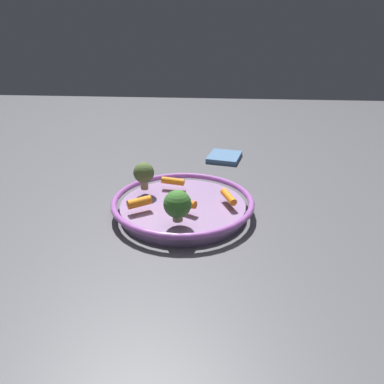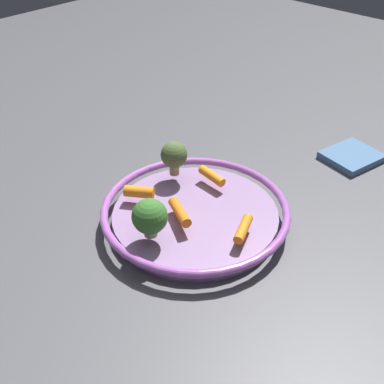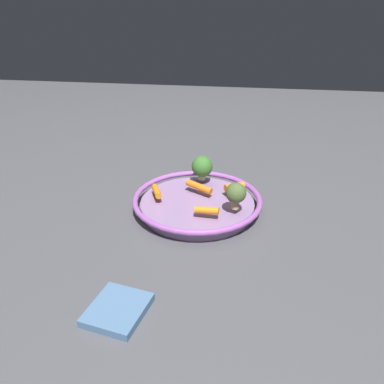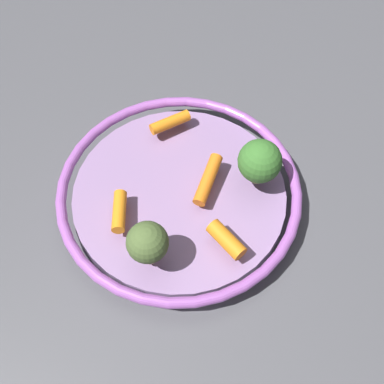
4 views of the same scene
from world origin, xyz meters
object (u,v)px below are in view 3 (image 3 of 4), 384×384
at_px(baby_carrot_near_rim, 156,192).
at_px(serving_bowl, 197,203).
at_px(broccoli_floret_edge, 204,167).
at_px(dish_towel, 118,310).
at_px(baby_carrot_center, 200,187).
at_px(baby_carrot_back, 207,210).
at_px(broccoli_floret_small, 236,193).
at_px(baby_carrot_right, 234,187).

bearing_deg(baby_carrot_near_rim, serving_bowl, 91.20).
bearing_deg(baby_carrot_near_rim, broccoli_floret_edge, 134.53).
bearing_deg(dish_towel, serving_bowl, 166.07).
bearing_deg(serving_bowl, baby_carrot_near_rim, -88.80).
xyz_separation_m(serving_bowl, baby_carrot_center, (-0.04, 0.00, 0.03)).
height_order(serving_bowl, baby_carrot_back, baby_carrot_back).
bearing_deg(broccoli_floret_edge, broccoli_floret_small, 31.45).
bearing_deg(broccoli_floret_small, baby_carrot_center, -131.67).
distance_m(baby_carrot_right, baby_carrot_back, 0.13).
xyz_separation_m(baby_carrot_center, dish_towel, (0.40, -0.09, -0.04)).
relative_size(baby_carrot_center, baby_carrot_right, 1.40).
relative_size(baby_carrot_back, broccoli_floret_edge, 0.85).
distance_m(baby_carrot_back, broccoli_floret_small, 0.07).
bearing_deg(broccoli_floret_edge, baby_carrot_center, -2.86).
distance_m(serving_bowl, baby_carrot_right, 0.10).
xyz_separation_m(serving_bowl, baby_carrot_right, (-0.04, 0.09, 0.03)).
height_order(serving_bowl, baby_carrot_near_rim, baby_carrot_near_rim).
height_order(baby_carrot_right, dish_towel, baby_carrot_right).
xyz_separation_m(baby_carrot_center, baby_carrot_back, (0.11, 0.03, -0.00)).
relative_size(baby_carrot_center, broccoli_floret_edge, 1.11).
relative_size(broccoli_floret_edge, dish_towel, 0.61).
bearing_deg(broccoli_floret_edge, baby_carrot_right, 56.37).
relative_size(serving_bowl, broccoli_floret_small, 4.91).
bearing_deg(serving_bowl, broccoli_floret_edge, 177.62).
distance_m(baby_carrot_center, baby_carrot_back, 0.12).
bearing_deg(baby_carrot_back, broccoli_floret_small, 116.89).
xyz_separation_m(broccoli_floret_small, dish_towel, (0.32, -0.18, -0.07)).
xyz_separation_m(serving_bowl, baby_carrot_back, (0.08, 0.03, 0.03)).
distance_m(baby_carrot_near_rim, broccoli_floret_edge, 0.15).
xyz_separation_m(baby_carrot_right, dish_towel, (0.41, -0.17, -0.04)).
xyz_separation_m(baby_carrot_back, broccoli_floret_edge, (-0.17, -0.03, 0.03)).
xyz_separation_m(broccoli_floret_edge, dish_towel, (0.46, -0.09, -0.07)).
bearing_deg(serving_bowl, broccoli_floret_small, 64.20).
height_order(baby_carrot_near_rim, broccoli_floret_edge, broccoli_floret_edge).
bearing_deg(baby_carrot_near_rim, baby_carrot_back, 60.41).
bearing_deg(dish_towel, baby_carrot_near_rim, -178.62).
distance_m(baby_carrot_right, baby_carrot_near_rim, 0.19).
bearing_deg(baby_carrot_center, baby_carrot_right, 95.56).
bearing_deg(baby_carrot_near_rim, baby_carrot_right, 104.24).
relative_size(baby_carrot_center, baby_carrot_near_rim, 1.24).
distance_m(broccoli_floret_edge, dish_towel, 0.47).
height_order(baby_carrot_back, broccoli_floret_edge, broccoli_floret_edge).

